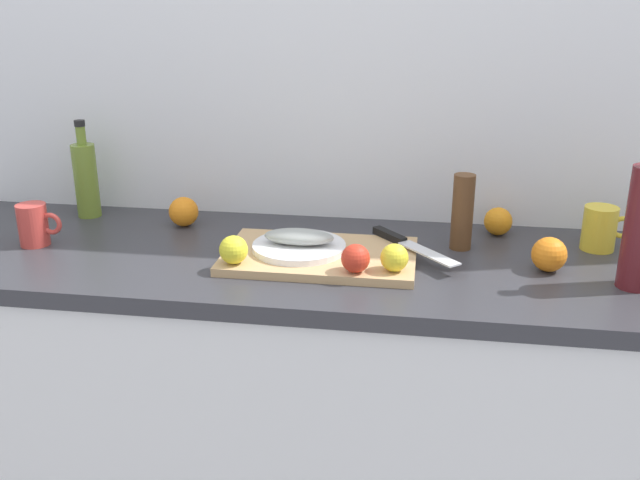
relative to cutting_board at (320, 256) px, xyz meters
name	(u,v)px	position (x,y,z in m)	size (l,w,h in m)	color
back_wall	(321,88)	(-0.05, 0.35, 0.34)	(3.20, 0.05, 2.50)	white
kitchen_counter	(302,415)	(-0.05, 0.03, -0.46)	(2.00, 0.60, 0.90)	white
cutting_board	(320,256)	(0.00, 0.00, 0.00)	(0.45, 0.28, 0.02)	tan
white_plate	(299,247)	(-0.05, 0.01, 0.02)	(0.22, 0.22, 0.01)	white
fish_fillet	(299,237)	(-0.05, 0.01, 0.04)	(0.17, 0.07, 0.04)	#999E99
chef_knife	(403,242)	(0.19, 0.08, 0.02)	(0.21, 0.24, 0.02)	silver
lemon_0	(394,258)	(0.18, -0.09, 0.04)	(0.06, 0.06, 0.06)	yellow
lemon_1	(234,250)	(-0.18, -0.10, 0.04)	(0.06, 0.06, 0.06)	yellow
tomato_0	(356,258)	(0.09, -0.11, 0.04)	(0.06, 0.06, 0.06)	red
olive_oil_bottle	(86,178)	(-0.69, 0.23, 0.10)	(0.06, 0.06, 0.27)	olive
coffee_mug_0	(34,225)	(-0.71, -0.01, 0.04)	(0.11, 0.07, 0.10)	#CC3F38
coffee_mug_2	(600,228)	(0.66, 0.18, 0.04)	(0.12, 0.08, 0.11)	yellow
orange_0	(498,221)	(0.43, 0.25, 0.03)	(0.07, 0.07, 0.07)	orange
orange_2	(549,254)	(0.52, 0.01, 0.03)	(0.08, 0.08, 0.08)	orange
orange_3	(184,212)	(-0.40, 0.19, 0.03)	(0.08, 0.08, 0.08)	orange
pepper_mill	(462,212)	(0.33, 0.13, 0.08)	(0.05, 0.05, 0.19)	brown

